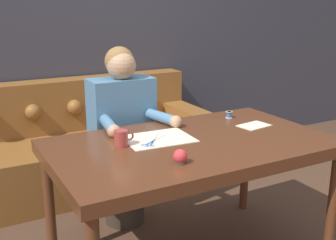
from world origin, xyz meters
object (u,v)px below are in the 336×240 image
Objects in this scene: dining_table at (192,153)px; thread_spool at (229,115)px; pin_cushion at (180,157)px; mug at (121,138)px; person at (123,138)px; scissors at (152,143)px; couch at (81,149)px.

thread_spool is (0.48, 0.30, 0.09)m from dining_table.
dining_table is 22.07× the size of pin_cushion.
thread_spool is at bearing 38.33° from pin_cushion.
thread_spool is 0.90m from pin_cushion.
dining_table is 13.96× the size of mug.
person reaches higher than scissors.
person is at bearing 66.97° from mug.
couch is 29.92× the size of pin_cushion.
mug is at bearing -113.03° from person.
mug reaches higher than thread_spool.
pin_cushion reaches higher than scissors.
thread_spool is (0.70, -1.13, 0.48)m from couch.
couch is at bearing 98.77° from dining_table.
scissors is at bearing -96.25° from person.
mug reaches higher than scissors.
scissors reaches higher than dining_table.
person is 17.53× the size of pin_cushion.
mug is at bearing 112.45° from pin_cushion.
person is 0.61m from mug.
couch is at bearing 83.13° from mug.
pin_cushion is (-0.71, -0.56, 0.01)m from thread_spool.
scissors is (-0.06, -0.57, 0.14)m from person.
pin_cushion is at bearing -141.67° from thread_spool.
dining_table is 0.74× the size of couch.
thread_spool is (0.63, -0.34, 0.16)m from person.
dining_table is 0.66m from person.
dining_table is 35.06× the size of thread_spool.
pin_cushion is (-0.01, -1.69, 0.49)m from couch.
couch reaches higher than pin_cushion.
person is at bearing 83.75° from scissors.
dining_table is 1.50m from couch.
thread_spool is at bearing 17.84° from scissors.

